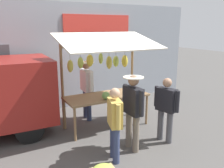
{
  "coord_description": "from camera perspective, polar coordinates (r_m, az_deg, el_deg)",
  "views": [
    {
      "loc": [
        2.77,
        5.32,
        2.65
      ],
      "look_at": [
        0.0,
        0.3,
        1.25
      ],
      "focal_mm": 37.94,
      "sensor_mm": 36.0,
      "label": 1
    }
  ],
  "objects": [
    {
      "name": "ground_plane",
      "position": [
        6.56,
        -1.28,
        -10.11
      ],
      "size": [
        40.0,
        40.0,
        0.0
      ],
      "primitive_type": "plane",
      "color": "#514F4C"
    },
    {
      "name": "street_backdrop",
      "position": [
        8.05,
        -9.0,
        6.77
      ],
      "size": [
        9.0,
        0.3,
        3.4
      ],
      "color": "#8C939E",
      "rests_on": "ground"
    },
    {
      "name": "market_stall",
      "position": [
        6.15,
        -1.51,
        3.46
      ],
      "size": [
        2.5,
        1.46,
        2.5
      ],
      "color": "olive",
      "rests_on": "ground"
    },
    {
      "name": "vendor_with_sunhat",
      "position": [
        6.77,
        -6.13,
        -0.23
      ],
      "size": [
        0.44,
        0.72,
        1.72
      ],
      "rotation": [
        0.0,
        0.0,
        1.52
      ],
      "color": "navy",
      "rests_on": "ground"
    },
    {
      "name": "shopper_with_shopping_bag",
      "position": [
        5.07,
        5.05,
        -5.42
      ],
      "size": [
        0.43,
        0.71,
        1.67
      ],
      "rotation": [
        0.0,
        0.0,
        -1.57
      ],
      "color": "#726656",
      "rests_on": "ground"
    },
    {
      "name": "shopper_with_ponytail",
      "position": [
        4.69,
        0.68,
        -8.71
      ],
      "size": [
        0.34,
        0.64,
        1.51
      ],
      "rotation": [
        0.0,
        0.0,
        -1.86
      ],
      "color": "navy",
      "rests_on": "ground"
    },
    {
      "name": "shopper_in_striped_shirt",
      "position": [
        5.6,
        12.89,
        -5.21
      ],
      "size": [
        0.32,
        0.65,
        1.53
      ],
      "rotation": [
        0.0,
        0.0,
        -1.34
      ],
      "color": "#4C4C51",
      "rests_on": "ground"
    }
  ]
}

